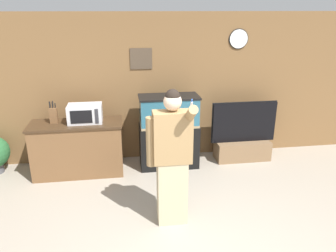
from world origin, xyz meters
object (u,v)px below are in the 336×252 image
object	(u,v)px
counter_island	(78,148)
microwave	(85,114)
tv_on_stand	(242,143)
person_standing	(172,157)
aquarium_on_stand	(169,132)
knife_block	(53,115)

from	to	relation	value
counter_island	microwave	size ratio (longest dim) A/B	2.76
tv_on_stand	person_standing	world-z (taller)	person_standing
counter_island	aquarium_on_stand	size ratio (longest dim) A/B	1.17
counter_island	tv_on_stand	bearing A→B (deg)	2.75
microwave	tv_on_stand	distance (m)	2.85
knife_block	tv_on_stand	world-z (taller)	knife_block
tv_on_stand	person_standing	distance (m)	2.40
tv_on_stand	person_standing	xyz separation A→B (m)	(-1.59, -1.70, 0.61)
microwave	tv_on_stand	world-z (taller)	microwave
aquarium_on_stand	tv_on_stand	world-z (taller)	aquarium_on_stand
aquarium_on_stand	person_standing	distance (m)	1.67
counter_island	tv_on_stand	xyz separation A→B (m)	(2.92, 0.14, -0.13)
knife_block	aquarium_on_stand	size ratio (longest dim) A/B	0.28
microwave	aquarium_on_stand	distance (m)	1.44
tv_on_stand	aquarium_on_stand	bearing A→B (deg)	-177.22
microwave	person_standing	size ratio (longest dim) A/B	0.30
knife_block	tv_on_stand	distance (m)	3.33
aquarium_on_stand	person_standing	world-z (taller)	person_standing
knife_block	counter_island	bearing A→B (deg)	-9.81
aquarium_on_stand	tv_on_stand	bearing A→B (deg)	2.78
counter_island	knife_block	size ratio (longest dim) A/B	4.15
person_standing	tv_on_stand	bearing A→B (deg)	46.88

